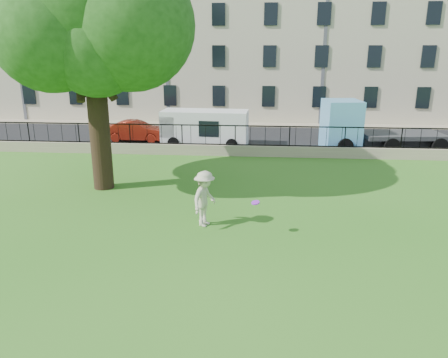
# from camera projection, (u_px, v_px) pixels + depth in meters

# --- Properties ---
(ground) EXTENTS (120.00, 120.00, 0.00)m
(ground) POSITION_uv_depth(u_px,v_px,m) (211.00, 250.00, 13.17)
(ground) COLOR #2B6D1A
(ground) RESTS_ON ground
(retaining_wall) EXTENTS (50.00, 0.40, 0.60)m
(retaining_wall) POSITION_uv_depth(u_px,v_px,m) (235.00, 150.00, 24.52)
(retaining_wall) COLOR gray
(retaining_wall) RESTS_ON ground
(iron_railing) EXTENTS (50.00, 0.05, 1.13)m
(iron_railing) POSITION_uv_depth(u_px,v_px,m) (235.00, 135.00, 24.27)
(iron_railing) COLOR black
(iron_railing) RESTS_ON retaining_wall
(street) EXTENTS (60.00, 9.00, 0.01)m
(street) POSITION_uv_depth(u_px,v_px,m) (239.00, 139.00, 29.09)
(street) COLOR black
(street) RESTS_ON ground
(sidewalk) EXTENTS (60.00, 1.40, 0.12)m
(sidewalk) POSITION_uv_depth(u_px,v_px,m) (243.00, 125.00, 34.03)
(sidewalk) COLOR gray
(sidewalk) RESTS_ON ground
(building_row) EXTENTS (56.40, 10.40, 13.80)m
(building_row) POSITION_uv_depth(u_px,v_px,m) (247.00, 34.00, 37.45)
(building_row) COLOR #B3A58E
(building_row) RESTS_ON ground
(tree) EXTENTS (8.49, 6.71, 10.76)m
(tree) POSITION_uv_depth(u_px,v_px,m) (87.00, 10.00, 16.98)
(tree) COLOR black
(tree) RESTS_ON ground
(man) EXTENTS (1.13, 1.42, 1.93)m
(man) POSITION_uv_depth(u_px,v_px,m) (205.00, 199.00, 14.70)
(man) COLOR #BEB99A
(man) RESTS_ON ground
(frisbee) EXTENTS (0.31, 0.31, 0.12)m
(frisbee) POSITION_uv_depth(u_px,v_px,m) (255.00, 203.00, 13.90)
(frisbee) COLOR purple
(red_sedan) EXTENTS (4.04, 1.51, 1.32)m
(red_sedan) POSITION_uv_depth(u_px,v_px,m) (136.00, 131.00, 28.20)
(red_sedan) COLOR maroon
(red_sedan) RESTS_ON street
(white_van) EXTENTS (5.29, 2.27, 2.18)m
(white_van) POSITION_uv_depth(u_px,v_px,m) (205.00, 128.00, 26.74)
(white_van) COLOR silver
(white_van) RESTS_ON street
(blue_truck) EXTENTS (7.16, 3.16, 2.91)m
(blue_truck) POSITION_uv_depth(u_px,v_px,m) (383.00, 125.00, 25.78)
(blue_truck) COLOR #62ACE6
(blue_truck) RESTS_ON street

